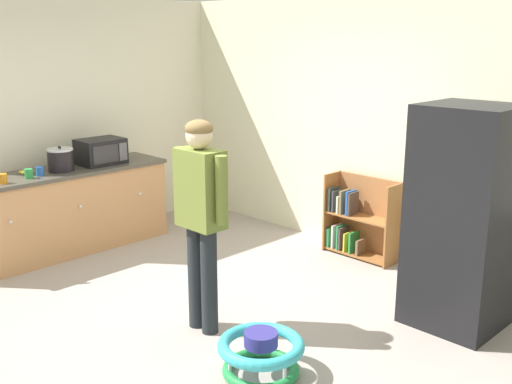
# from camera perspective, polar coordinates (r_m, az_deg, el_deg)

# --- Properties ---
(ground_plane) EXTENTS (12.00, 12.00, 0.00)m
(ground_plane) POSITION_cam_1_polar(r_m,az_deg,el_deg) (5.20, -5.68, -11.45)
(ground_plane) COLOR #A69B93
(ground_plane) RESTS_ON ground
(back_wall) EXTENTS (5.20, 0.06, 2.70)m
(back_wall) POSITION_cam_1_polar(r_m,az_deg,el_deg) (6.47, 10.24, 6.12)
(back_wall) COLOR #E7E7C6
(back_wall) RESTS_ON ground
(left_side_wall) EXTENTS (0.06, 2.99, 2.70)m
(left_side_wall) POSITION_cam_1_polar(r_m,az_deg,el_deg) (7.36, -14.23, 6.92)
(left_side_wall) COLOR silver
(left_side_wall) RESTS_ON ground
(kitchen_counter) EXTENTS (0.65, 2.24, 0.90)m
(kitchen_counter) POSITION_cam_1_polar(r_m,az_deg,el_deg) (6.80, -17.53, -1.68)
(kitchen_counter) COLOR tan
(kitchen_counter) RESTS_ON ground
(refrigerator) EXTENTS (0.73, 0.68, 1.78)m
(refrigerator) POSITION_cam_1_polar(r_m,az_deg,el_deg) (5.00, 19.01, -2.33)
(refrigerator) COLOR black
(refrigerator) RESTS_ON ground
(bookshelf) EXTENTS (0.80, 0.28, 0.85)m
(bookshelf) POSITION_cam_1_polar(r_m,az_deg,el_deg) (6.47, 9.66, -2.72)
(bookshelf) COLOR #A16534
(bookshelf) RESTS_ON ground
(standing_person) EXTENTS (0.57, 0.22, 1.68)m
(standing_person) POSITION_cam_1_polar(r_m,az_deg,el_deg) (4.59, -5.25, -1.46)
(standing_person) COLOR #20252A
(standing_person) RESTS_ON ground
(baby_walker) EXTENTS (0.60, 0.60, 0.32)m
(baby_walker) POSITION_cam_1_polar(r_m,az_deg,el_deg) (4.29, 0.47, -15.06)
(baby_walker) COLOR #228841
(baby_walker) RESTS_ON ground
(microwave) EXTENTS (0.37, 0.48, 0.28)m
(microwave) POSITION_cam_1_polar(r_m,az_deg,el_deg) (6.86, -14.48, 3.75)
(microwave) COLOR black
(microwave) RESTS_ON kitchen_counter
(crock_pot) EXTENTS (0.27, 0.27, 0.27)m
(crock_pot) POSITION_cam_1_polar(r_m,az_deg,el_deg) (6.61, -18.02, 2.92)
(crock_pot) COLOR black
(crock_pot) RESTS_ON kitchen_counter
(banana_bunch) EXTENTS (0.12, 0.16, 0.04)m
(banana_bunch) POSITION_cam_1_polar(r_m,az_deg,el_deg) (6.59, -20.88, 1.82)
(banana_bunch) COLOR yellow
(banana_bunch) RESTS_ON kitchen_counter
(green_cup) EXTENTS (0.08, 0.08, 0.09)m
(green_cup) POSITION_cam_1_polar(r_m,az_deg,el_deg) (6.40, -20.72, 1.65)
(green_cup) COLOR green
(green_cup) RESTS_ON kitchen_counter
(orange_cup) EXTENTS (0.08, 0.08, 0.09)m
(orange_cup) POSITION_cam_1_polar(r_m,az_deg,el_deg) (6.26, -22.85, 1.17)
(orange_cup) COLOR orange
(orange_cup) RESTS_ON kitchen_counter
(blue_cup) EXTENTS (0.08, 0.08, 0.09)m
(blue_cup) POSITION_cam_1_polar(r_m,az_deg,el_deg) (6.48, -19.78, 1.88)
(blue_cup) COLOR blue
(blue_cup) RESTS_ON kitchen_counter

